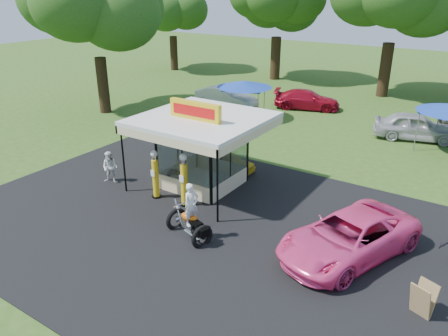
{
  "coord_description": "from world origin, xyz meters",
  "views": [
    {
      "loc": [
        9.21,
        -10.18,
        8.87
      ],
      "look_at": [
        -0.17,
        4.0,
        1.67
      ],
      "focal_mm": 35.0,
      "sensor_mm": 36.0,
      "label": 1
    }
  ],
  "objects": [
    {
      "name": "ground",
      "position": [
        0.0,
        0.0,
        0.0
      ],
      "size": [
        120.0,
        120.0,
        0.0
      ],
      "primitive_type": "plane",
      "color": "#2F5319",
      "rests_on": "ground"
    },
    {
      "name": "asphalt_apron",
      "position": [
        0.0,
        2.0,
        0.02
      ],
      "size": [
        20.0,
        14.0,
        0.04
      ],
      "primitive_type": "cube",
      "color": "black",
      "rests_on": "ground"
    },
    {
      "name": "gas_station_kiosk",
      "position": [
        -2.0,
        4.99,
        1.78
      ],
      "size": [
        5.4,
        5.4,
        4.18
      ],
      "color": "white",
      "rests_on": "ground"
    },
    {
      "name": "gas_pump_left",
      "position": [
        -2.97,
        2.77,
        1.08
      ],
      "size": [
        0.42,
        0.42,
        2.26
      ],
      "color": "black",
      "rests_on": "ground"
    },
    {
      "name": "gas_pump_right",
      "position": [
        -1.45,
        2.88,
        1.16
      ],
      "size": [
        0.45,
        0.45,
        2.42
      ],
      "color": "black",
      "rests_on": "ground"
    },
    {
      "name": "motorcycle",
      "position": [
        0.37,
        0.94,
        0.92
      ],
      "size": [
        2.08,
        1.42,
        2.36
      ],
      "rotation": [
        0.0,
        0.0,
        -0.29
      ],
      "color": "black",
      "rests_on": "ground"
    },
    {
      "name": "spare_tires",
      "position": [
        -3.23,
        4.33,
        0.38
      ],
      "size": [
        0.96,
        0.79,
        0.77
      ],
      "rotation": [
        0.0,
        0.0,
        0.39
      ],
      "color": "black",
      "rests_on": "ground"
    },
    {
      "name": "a_frame_sign",
      "position": [
        8.43,
        1.26,
        0.55
      ],
      "size": [
        0.66,
        0.74,
        1.09
      ],
      "rotation": [
        0.0,
        0.0,
        -0.37
      ],
      "color": "#593819",
      "rests_on": "ground"
    },
    {
      "name": "kiosk_car",
      "position": [
        -2.0,
        7.2,
        0.48
      ],
      "size": [
        2.82,
        1.13,
        0.96
      ],
      "primitive_type": "imported",
      "rotation": [
        0.0,
        0.0,
        1.57
      ],
      "color": "gold",
      "rests_on": "ground"
    },
    {
      "name": "pink_sedan",
      "position": [
        5.65,
        3.07,
        0.77
      ],
      "size": [
        4.35,
        6.07,
        1.54
      ],
      "primitive_type": "imported",
      "rotation": [
        0.0,
        0.0,
        -0.36
      ],
      "color": "#FF4592",
      "rests_on": "ground"
    },
    {
      "name": "spectator_west",
      "position": [
        -5.9,
        2.81,
        0.78
      ],
      "size": [
        0.92,
        0.82,
        1.56
      ],
      "primitive_type": "imported",
      "rotation": [
        0.0,
        0.0,
        0.37
      ],
      "color": "white",
      "rests_on": "ground"
    },
    {
      "name": "bg_car_a",
      "position": [
        -8.8,
        17.34,
        0.82
      ],
      "size": [
        5.07,
        2.04,
        1.64
      ],
      "primitive_type": "imported",
      "rotation": [
        0.0,
        0.0,
        1.51
      ],
      "color": "white",
      "rests_on": "ground"
    },
    {
      "name": "bg_car_b",
      "position": [
        -3.51,
        20.52,
        0.71
      ],
      "size": [
        5.3,
        3.44,
        1.43
      ],
      "primitive_type": "imported",
      "rotation": [
        0.0,
        0.0,
        1.89
      ],
      "color": "#A90D21",
      "rests_on": "ground"
    },
    {
      "name": "bg_car_c",
      "position": [
        4.9,
        17.56,
        0.83
      ],
      "size": [
        5.21,
        3.19,
        1.66
      ],
      "primitive_type": "imported",
      "rotation": [
        0.0,
        0.0,
        1.84
      ],
      "color": "#BBBABF",
      "rests_on": "ground"
    },
    {
      "name": "tent_west",
      "position": [
        -6.2,
        15.69,
        2.42
      ],
      "size": [
        3.83,
        3.83,
        2.67
      ],
      "rotation": [
        0.0,
        0.0,
        0.32
      ],
      "color": "gray",
      "rests_on": "ground"
    },
    {
      "name": "oak_far_a",
      "position": [
        -22.49,
        27.75,
        6.4
      ],
      "size": [
        8.49,
        8.49,
        10.06
      ],
      "color": "black",
      "rests_on": "ground"
    },
    {
      "name": "oak_far_b",
      "position": [
        -10.79,
        29.31,
        7.21
      ],
      "size": [
        9.47,
        9.47,
        11.29
      ],
      "color": "black",
      "rests_on": "ground"
    },
    {
      "name": "oak_near",
      "position": [
        -15.66,
        11.39,
        7.44
      ],
      "size": [
        10.31,
        10.31,
        11.87
      ],
      "color": "black",
      "rests_on": "ground"
    }
  ]
}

